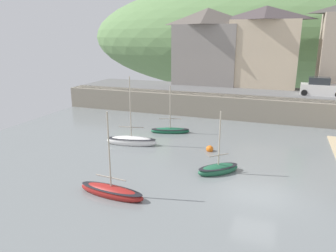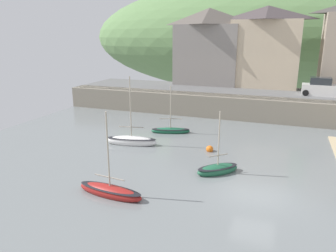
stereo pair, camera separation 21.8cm
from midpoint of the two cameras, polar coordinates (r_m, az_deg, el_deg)
quay_seawall at (r=35.48m, az=18.41°, el=3.14°), size 48.00×9.40×2.40m
hillside_backdrop at (r=72.46m, az=18.59°, el=14.77°), size 80.00×44.00×23.62m
waterfront_building_left at (r=43.56m, az=7.39°, el=13.96°), size 8.48×5.56×9.68m
waterfront_building_centre at (r=42.50m, az=17.15°, el=13.39°), size 8.38×5.22×9.74m
rowboat_small_beached at (r=18.59m, az=-9.96°, el=-11.36°), size 4.16×1.35×5.02m
dinghy_open_wooden at (r=21.33m, az=9.14°, el=-7.63°), size 2.91×2.80×4.32m
sailboat_nearest_shore at (r=26.49m, az=-6.29°, el=-2.64°), size 4.35×1.82×5.84m
sailboat_white_hull at (r=29.54m, az=0.68°, el=-0.77°), size 3.70×2.06×4.50m
parked_car_near_slipway at (r=38.48m, az=25.92°, el=6.11°), size 4.14×1.82×1.95m
mooring_buoy at (r=25.10m, az=7.71°, el=-4.11°), size 0.56×0.56×0.56m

